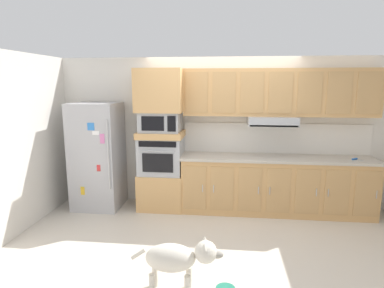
{
  "coord_description": "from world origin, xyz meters",
  "views": [
    {
      "loc": [
        0.11,
        -4.4,
        2.07
      ],
      "look_at": [
        -0.4,
        0.21,
        1.2
      ],
      "focal_mm": 30.35,
      "sensor_mm": 36.0,
      "label": 1
    }
  ],
  "objects_px": {
    "refrigerator": "(98,156)",
    "screwdriver": "(355,159)",
    "built_in_oven": "(161,155)",
    "dog": "(178,258)",
    "microwave": "(161,122)"
  },
  "relations": [
    {
      "from": "refrigerator",
      "to": "microwave",
      "type": "relative_size",
      "value": 2.73
    },
    {
      "from": "refrigerator",
      "to": "microwave",
      "type": "bearing_deg",
      "value": 3.61
    },
    {
      "from": "built_in_oven",
      "to": "dog",
      "type": "distance_m",
      "value": 2.38
    },
    {
      "from": "screwdriver",
      "to": "dog",
      "type": "height_order",
      "value": "screwdriver"
    },
    {
      "from": "refrigerator",
      "to": "dog",
      "type": "height_order",
      "value": "refrigerator"
    },
    {
      "from": "screwdriver",
      "to": "built_in_oven",
      "type": "bearing_deg",
      "value": 178.37
    },
    {
      "from": "dog",
      "to": "screwdriver",
      "type": "bearing_deg",
      "value": 39.84
    },
    {
      "from": "dog",
      "to": "built_in_oven",
      "type": "bearing_deg",
      "value": 103.68
    },
    {
      "from": "refrigerator",
      "to": "screwdriver",
      "type": "xyz_separation_m",
      "value": [
        4.1,
        -0.02,
        0.05
      ]
    },
    {
      "from": "built_in_oven",
      "to": "screwdriver",
      "type": "bearing_deg",
      "value": -1.63
    },
    {
      "from": "built_in_oven",
      "to": "microwave",
      "type": "bearing_deg",
      "value": -0.77
    },
    {
      "from": "refrigerator",
      "to": "built_in_oven",
      "type": "bearing_deg",
      "value": 3.62
    },
    {
      "from": "refrigerator",
      "to": "microwave",
      "type": "xyz_separation_m",
      "value": [
        1.07,
        0.07,
        0.58
      ]
    },
    {
      "from": "refrigerator",
      "to": "screwdriver",
      "type": "relative_size",
      "value": 10.56
    },
    {
      "from": "built_in_oven",
      "to": "microwave",
      "type": "height_order",
      "value": "microwave"
    }
  ]
}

